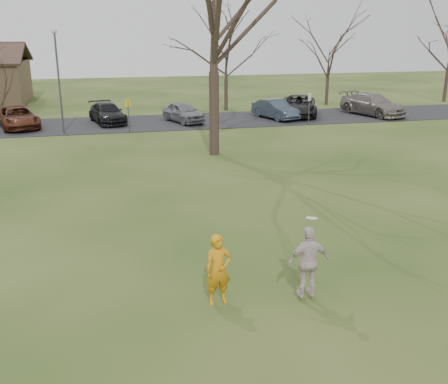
{
  "coord_description": "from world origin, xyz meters",
  "views": [
    {
      "loc": [
        -3.37,
        -10.71,
        6.32
      ],
      "look_at": [
        0.0,
        4.0,
        1.5
      ],
      "focal_mm": 41.53,
      "sensor_mm": 36.0,
      "label": 1
    }
  ],
  "objects": [
    {
      "name": "ground",
      "position": [
        0.0,
        0.0,
        0.0
      ],
      "size": [
        120.0,
        120.0,
        0.0
      ],
      "primitive_type": "plane",
      "color": "#1E380F",
      "rests_on": "ground"
    },
    {
      "name": "parking_strip",
      "position": [
        0.0,
        25.0,
        0.02
      ],
      "size": [
        62.0,
        6.5,
        0.04
      ],
      "primitive_type": "cube",
      "color": "black",
      "rests_on": "ground"
    },
    {
      "name": "player_defender",
      "position": [
        -1.03,
        0.09,
        0.87
      ],
      "size": [
        0.67,
        0.47,
        1.73
      ],
      "primitive_type": "imported",
      "rotation": [
        0.0,
        0.0,
        0.09
      ],
      "color": "orange",
      "rests_on": "ground"
    },
    {
      "name": "car_2",
      "position": [
        -8.99,
        25.0,
        0.72
      ],
      "size": [
        3.58,
        5.3,
        1.35
      ],
      "primitive_type": "imported",
      "rotation": [
        0.0,
        0.0,
        0.3
      ],
      "color": "#4D2212",
      "rests_on": "parking_strip"
    },
    {
      "name": "car_3",
      "position": [
        -3.27,
        25.55,
        0.7
      ],
      "size": [
        2.83,
        4.84,
        1.32
      ],
      "primitive_type": "imported",
      "rotation": [
        0.0,
        0.0,
        0.23
      ],
      "color": "black",
      "rests_on": "parking_strip"
    },
    {
      "name": "car_4",
      "position": [
        1.85,
        24.7,
        0.72
      ],
      "size": [
        2.83,
        4.27,
        1.35
      ],
      "primitive_type": "imported",
      "rotation": [
        0.0,
        0.0,
        0.34
      ],
      "color": "gray",
      "rests_on": "parking_strip"
    },
    {
      "name": "car_5",
      "position": [
        8.48,
        24.57,
        0.71
      ],
      "size": [
        2.65,
        4.34,
        1.35
      ],
      "primitive_type": "imported",
      "rotation": [
        0.0,
        0.0,
        0.32
      ],
      "color": "#303A48",
      "rests_on": "parking_strip"
    },
    {
      "name": "car_6",
      "position": [
        10.62,
        25.48,
        0.78
      ],
      "size": [
        4.12,
        5.85,
        1.48
      ],
      "primitive_type": "imported",
      "rotation": [
        0.0,
        0.0,
        -0.35
      ],
      "color": "black",
      "rests_on": "parking_strip"
    },
    {
      "name": "car_7",
      "position": [
        16.05,
        24.51,
        0.83
      ],
      "size": [
        3.81,
        5.83,
        1.57
      ],
      "primitive_type": "imported",
      "rotation": [
        0.0,
        0.0,
        0.32
      ],
      "color": "slate",
      "rests_on": "parking_strip"
    },
    {
      "name": "catching_play",
      "position": [
        1.08,
        -0.26,
        1.01
      ],
      "size": [
        1.06,
        0.47,
        2.08
      ],
      "color": "beige",
      "rests_on": "ground"
    },
    {
      "name": "lamp_post",
      "position": [
        -6.0,
        22.5,
        3.97
      ],
      "size": [
        0.34,
        0.34,
        6.27
      ],
      "color": "#47474C",
      "rests_on": "ground"
    },
    {
      "name": "sign_yellow",
      "position": [
        -2.0,
        22.0,
        1.45
      ],
      "size": [
        0.35,
        0.35,
        2.08
      ],
      "color": "#47474C",
      "rests_on": "ground"
    },
    {
      "name": "sign_white",
      "position": [
        10.0,
        22.0,
        1.45
      ],
      "size": [
        0.35,
        0.35,
        2.08
      ],
      "color": "#47474C",
      "rests_on": "ground"
    },
    {
      "name": "big_tree",
      "position": [
        2.0,
        15.0,
        7.0
      ],
      "size": [
        9.0,
        9.0,
        14.0
      ],
      "primitive_type": null,
      "color": "#352821",
      "rests_on": "ground"
    },
    {
      "name": "small_tree_row",
      "position": [
        4.38,
        30.06,
        3.89
      ],
      "size": [
        55.0,
        5.9,
        8.5
      ],
      "color": "#352821",
      "rests_on": "ground"
    }
  ]
}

